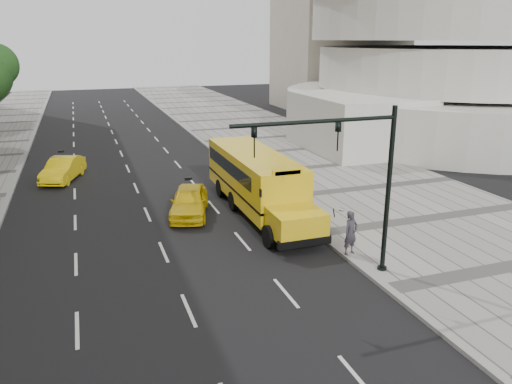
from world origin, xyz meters
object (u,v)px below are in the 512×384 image
object	(u,v)px
taxi_near	(189,201)
pedestrian	(351,233)
traffic_signal	(356,173)
school_bus	(256,177)
taxi_far	(63,169)

from	to	relation	value
taxi_near	pedestrian	bearing A→B (deg)	-37.94
traffic_signal	school_bus	bearing A→B (deg)	94.59
taxi_far	pedestrian	xyz separation A→B (m)	(11.26, -16.34, 0.35)
school_bus	pedestrian	world-z (taller)	school_bus
taxi_near	taxi_far	bearing A→B (deg)	140.68
pedestrian	traffic_signal	world-z (taller)	traffic_signal
school_bus	taxi_near	distance (m)	3.63
school_bus	traffic_signal	xyz separation A→B (m)	(0.69, -8.61, 2.33)
taxi_far	traffic_signal	distance (m)	21.03
taxi_near	traffic_signal	bearing A→B (deg)	-48.21
taxi_far	pedestrian	size ratio (longest dim) A/B	2.39
taxi_far	pedestrian	world-z (taller)	pedestrian
taxi_near	pedestrian	world-z (taller)	pedestrian
taxi_near	traffic_signal	distance (m)	10.38
traffic_signal	taxi_near	bearing A→B (deg)	115.07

